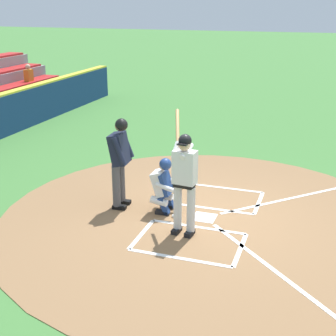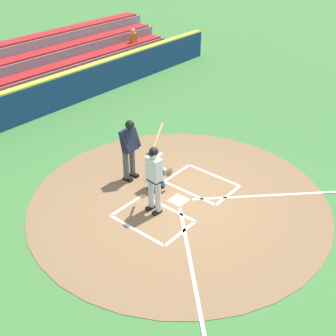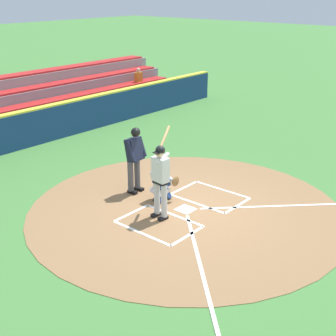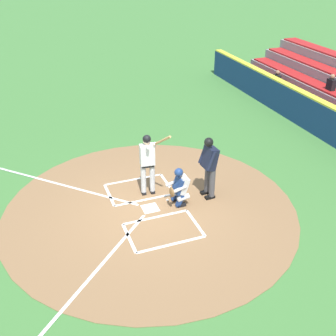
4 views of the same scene
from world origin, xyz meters
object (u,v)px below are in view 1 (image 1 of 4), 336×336
baseball (174,216)px  plate_umpire (120,157)px  batter (184,177)px  catcher (165,184)px

baseball → plate_umpire: bearing=-97.7°
batter → plate_umpire: size_ratio=1.14×
plate_umpire → baseball: 1.58m
catcher → baseball: size_ratio=15.27×
catcher → baseball: 0.65m
baseball → batter: bearing=33.9°
catcher → baseball: bearing=48.0°
catcher → plate_umpire: plate_umpire is taller
batter → plate_umpire: bearing=-114.8°
catcher → baseball: catcher is taller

